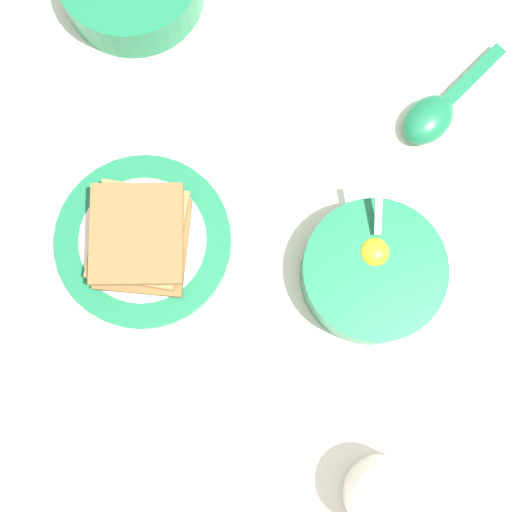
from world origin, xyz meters
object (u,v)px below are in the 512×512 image
Objects in this scene: egg_bowl at (373,272)px; toast_sandwich at (139,238)px; drinking_cup at (386,499)px; soup_spoon at (436,112)px; toast_plate at (144,241)px.

egg_bowl is 1.11× the size of toast_sandwich.
soup_spoon is at bearing 102.93° from drinking_cup.
drinking_cup is at bearing -77.07° from soup_spoon.
toast_plate is at bearing 97.12° from toast_sandwich.
toast_plate is 0.36m from drinking_cup.
drinking_cup reaches higher than toast_plate.
toast_sandwich is at bearing 156.75° from drinking_cup.
toast_plate is 1.22× the size of soup_spoon.
toast_sandwich is 0.35m from soup_spoon.
toast_sandwich reaches higher than soup_spoon.
toast_sandwich is at bearing -82.88° from toast_plate.
soup_spoon is 0.41m from drinking_cup.
soup_spoon is (0.00, 0.20, -0.02)m from egg_bowl.
soup_spoon is at bearing 47.49° from toast_sandwich.
drinking_cup is (0.33, -0.14, 0.03)m from toast_plate.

